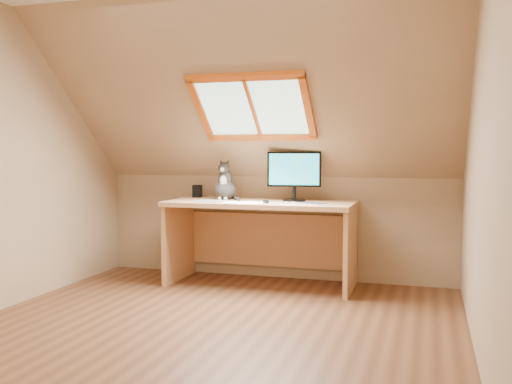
% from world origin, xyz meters
% --- Properties ---
extents(ground, '(3.50, 3.50, 0.00)m').
position_xyz_m(ground, '(0.00, 0.00, 0.00)').
color(ground, brown).
rests_on(ground, ground).
extents(room_shell, '(3.52, 3.52, 2.41)m').
position_xyz_m(room_shell, '(0.00, -0.09, 1.43)').
color(room_shell, tan).
rests_on(room_shell, ground).
extents(desk, '(1.73, 0.76, 0.79)m').
position_xyz_m(desk, '(-0.03, 1.45, 0.55)').
color(desk, tan).
rests_on(desk, ground).
extents(monitor, '(0.50, 0.21, 0.46)m').
position_xyz_m(monitor, '(0.27, 1.45, 1.05)').
color(monitor, black).
rests_on(monitor, desk).
extents(cat, '(0.22, 0.26, 0.39)m').
position_xyz_m(cat, '(-0.41, 1.46, 0.93)').
color(cat, '#393533').
rests_on(cat, desk).
extents(desk_speaker, '(0.10, 0.10, 0.12)m').
position_xyz_m(desk_speaker, '(-0.77, 1.63, 0.85)').
color(desk_speaker, black).
rests_on(desk_speaker, desk).
extents(graphics_tablet, '(0.29, 0.22, 0.01)m').
position_xyz_m(graphics_tablet, '(-0.43, 1.16, 0.79)').
color(graphics_tablet, '#B2B2B7').
rests_on(graphics_tablet, desk).
extents(mouse, '(0.08, 0.12, 0.03)m').
position_xyz_m(mouse, '(0.09, 1.15, 0.80)').
color(mouse, black).
rests_on(mouse, desk).
extents(papers, '(0.35, 0.30, 0.01)m').
position_xyz_m(papers, '(-0.07, 1.12, 0.79)').
color(papers, white).
rests_on(papers, desk).
extents(cables, '(0.51, 0.26, 0.01)m').
position_xyz_m(cables, '(0.39, 1.26, 0.79)').
color(cables, silver).
rests_on(cables, desk).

